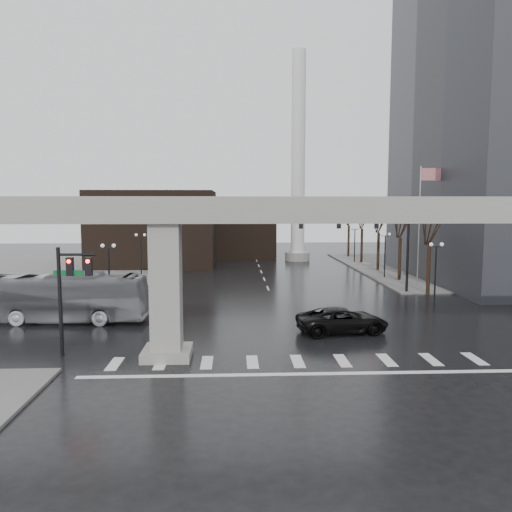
{
  "coord_description": "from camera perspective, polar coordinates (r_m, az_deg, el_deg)",
  "views": [
    {
      "loc": [
        -3.36,
        -26.6,
        8.33
      ],
      "look_at": [
        -1.73,
        9.78,
        4.5
      ],
      "focal_mm": 35.0,
      "sensor_mm": 36.0,
      "label": 1
    }
  ],
  "objects": [
    {
      "name": "ground",
      "position": [
        28.08,
        4.51,
        -11.27
      ],
      "size": [
        160.0,
        160.0,
        0.0
      ],
      "primitive_type": "plane",
      "color": "black",
      "rests_on": "ground"
    },
    {
      "name": "sidewalk_ne",
      "position": [
        69.63,
        22.4,
        -1.26
      ],
      "size": [
        28.0,
        36.0,
        0.15
      ],
      "primitive_type": "cube",
      "color": "slate",
      "rests_on": "ground"
    },
    {
      "name": "sidewalk_nw",
      "position": [
        67.08,
        -22.28,
        -1.51
      ],
      "size": [
        28.0,
        36.0,
        0.15
      ],
      "primitive_type": "cube",
      "color": "slate",
      "rests_on": "ground"
    },
    {
      "name": "elevated_guideway",
      "position": [
        27.04,
        7.29,
        2.88
      ],
      "size": [
        48.0,
        2.6,
        8.7
      ],
      "color": "gray",
      "rests_on": "ground"
    },
    {
      "name": "building_far_left",
      "position": [
        69.5,
        -11.39,
        3.14
      ],
      "size": [
        16.0,
        14.0,
        10.0
      ],
      "primitive_type": "cube",
      "color": "black",
      "rests_on": "ground"
    },
    {
      "name": "building_far_mid",
      "position": [
        78.73,
        -1.58,
        2.85
      ],
      "size": [
        10.0,
        10.0,
        8.0
      ],
      "primitive_type": "cube",
      "color": "black",
      "rests_on": "ground"
    },
    {
      "name": "smokestack",
      "position": [
        73.37,
        4.84,
        9.91
      ],
      "size": [
        3.6,
        3.6,
        30.0
      ],
      "color": "silver",
      "rests_on": "ground"
    },
    {
      "name": "signal_mast_arm",
      "position": [
        47.12,
        12.65,
        2.82
      ],
      "size": [
        12.12,
        0.43,
        8.0
      ],
      "color": "black",
      "rests_on": "ground"
    },
    {
      "name": "signal_left_pole",
      "position": [
        28.84,
        -20.52,
        -2.87
      ],
      "size": [
        2.3,
        0.3,
        6.0
      ],
      "color": "black",
      "rests_on": "ground"
    },
    {
      "name": "flagpole_assembly",
      "position": [
        52.06,
        18.5,
        4.82
      ],
      "size": [
        2.06,
        0.12,
        12.0
      ],
      "color": "silver",
      "rests_on": "ground"
    },
    {
      "name": "lamp_right_0",
      "position": [
        44.23,
        19.86,
        -0.66
      ],
      "size": [
        1.22,
        0.32,
        5.11
      ],
      "color": "black",
      "rests_on": "ground"
    },
    {
      "name": "lamp_right_1",
      "position": [
        57.35,
        14.54,
        0.95
      ],
      "size": [
        1.22,
        0.32,
        5.11
      ],
      "color": "black",
      "rests_on": "ground"
    },
    {
      "name": "lamp_right_2",
      "position": [
        70.81,
        11.22,
        1.96
      ],
      "size": [
        1.22,
        0.32,
        5.11
      ],
      "color": "black",
      "rests_on": "ground"
    },
    {
      "name": "lamp_left_0",
      "position": [
        42.13,
        -16.48,
        -0.86
      ],
      "size": [
        1.22,
        0.32,
        5.11
      ],
      "color": "black",
      "rests_on": "ground"
    },
    {
      "name": "lamp_left_1",
      "position": [
        55.75,
        -13.04,
        0.85
      ],
      "size": [
        1.22,
        0.32,
        5.11
      ],
      "color": "black",
      "rests_on": "ground"
    },
    {
      "name": "lamp_left_2",
      "position": [
        69.52,
        -10.95,
        1.89
      ],
      "size": [
        1.22,
        0.32,
        5.11
      ],
      "color": "black",
      "rests_on": "ground"
    },
    {
      "name": "tree_right_0",
      "position": [
        48.39,
        19.15,
        -0.91
      ],
      "size": [
        1.09,
        1.58,
        7.5
      ],
      "color": "black",
      "rests_on": "ground"
    },
    {
      "name": "tree_right_1",
      "position": [
        55.84,
        16.13,
        0.14
      ],
      "size": [
        1.09,
        1.61,
        7.67
      ],
      "color": "black",
      "rests_on": "ground"
    },
    {
      "name": "tree_right_2",
      "position": [
        63.43,
        13.83,
        0.93
      ],
      "size": [
        1.1,
        1.63,
        7.85
      ],
      "color": "black",
      "rests_on": "ground"
    },
    {
      "name": "tree_right_3",
      "position": [
        71.11,
        12.02,
        1.56
      ],
      "size": [
        1.11,
        1.66,
        8.02
      ],
      "color": "black",
      "rests_on": "ground"
    },
    {
      "name": "tree_right_4",
      "position": [
        78.85,
        10.56,
        2.06
      ],
      "size": [
        1.12,
        1.69,
        8.19
      ],
      "color": "black",
      "rests_on": "ground"
    },
    {
      "name": "pickup_truck",
      "position": [
        33.0,
        9.86,
        -7.24
      ],
      "size": [
        6.23,
        3.54,
        1.64
      ],
      "primitive_type": "imported",
      "rotation": [
        0.0,
        0.0,
        1.71
      ],
      "color": "black",
      "rests_on": "ground"
    },
    {
      "name": "city_bus",
      "position": [
        37.9,
        -21.61,
        -4.44
      ],
      "size": [
        12.61,
        3.6,
        3.47
      ],
      "primitive_type": "imported",
      "rotation": [
        0.0,
        0.0,
        1.52
      ],
      "color": "#959599",
      "rests_on": "ground"
    }
  ]
}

